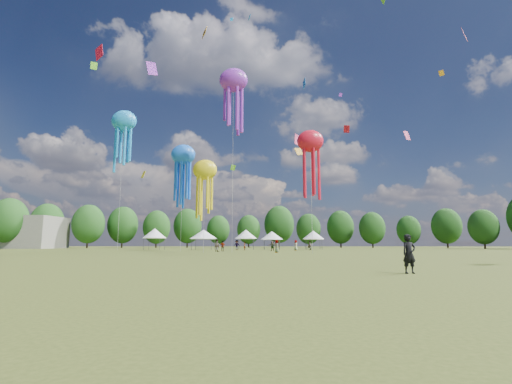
{
  "coord_description": "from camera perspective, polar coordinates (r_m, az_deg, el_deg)",
  "views": [
    {
      "loc": [
        2.0,
        -18.75,
        1.2
      ],
      "look_at": [
        0.7,
        15.0,
        6.0
      ],
      "focal_mm": 25.58,
      "sensor_mm": 36.0,
      "label": 1
    }
  ],
  "objects": [
    {
      "name": "small_kites",
      "position": [
        67.0,
        1.31,
        17.41
      ],
      "size": [
        75.11,
        51.27,
        41.86
      ],
      "color": "blue",
      "rests_on": "ground"
    },
    {
      "name": "ground",
      "position": [
        18.89,
        -3.95,
        -11.71
      ],
      "size": [
        300.0,
        300.0,
        0.0
      ],
      "primitive_type": "plane",
      "color": "#384416",
      "rests_on": "ground"
    },
    {
      "name": "treeline",
      "position": [
        81.65,
        -1.92,
        -4.33
      ],
      "size": [
        201.57,
        95.24,
        13.43
      ],
      "color": "#38281C",
      "rests_on": "ground"
    },
    {
      "name": "spectator_near",
      "position": [
        55.24,
        -6.13,
        -8.35
      ],
      "size": [
        1.12,
        1.09,
        1.81
      ],
      "primitive_type": "imported",
      "rotation": [
        0.0,
        0.0,
        2.47
      ],
      "color": "gray",
      "rests_on": "ground"
    },
    {
      "name": "show_kites",
      "position": [
        61.0,
        -10.95,
        8.21
      ],
      "size": [
        37.22,
        22.4,
        27.35
      ],
      "color": "blue",
      "rests_on": "ground"
    },
    {
      "name": "spectators_far",
      "position": [
        64.1,
        1.8,
        -8.36
      ],
      "size": [
        15.99,
        20.8,
        1.89
      ],
      "color": "gray",
      "rests_on": "ground"
    },
    {
      "name": "observer_main",
      "position": [
        16.31,
        22.83,
        -8.89
      ],
      "size": [
        0.65,
        0.5,
        1.59
      ],
      "primitive_type": "imported",
      "rotation": [
        0.0,
        0.0,
        0.23
      ],
      "color": "black",
      "rests_on": "ground"
    },
    {
      "name": "festival_tents",
      "position": [
        74.56,
        -3.22,
        -6.65
      ],
      "size": [
        36.47,
        10.95,
        4.2
      ],
      "color": "#47474C",
      "rests_on": "ground"
    }
  ]
}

